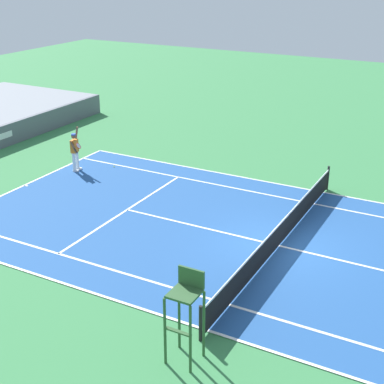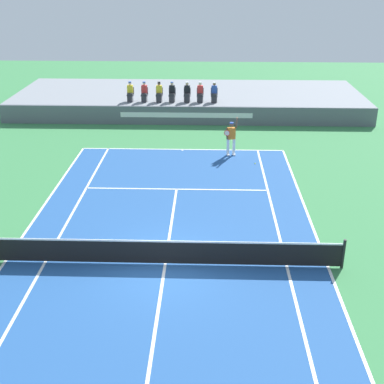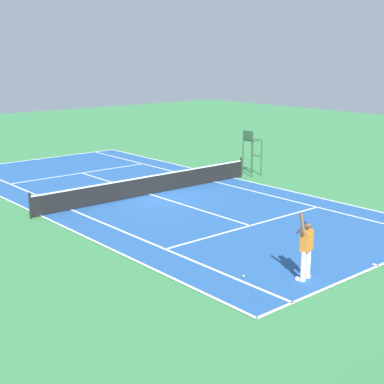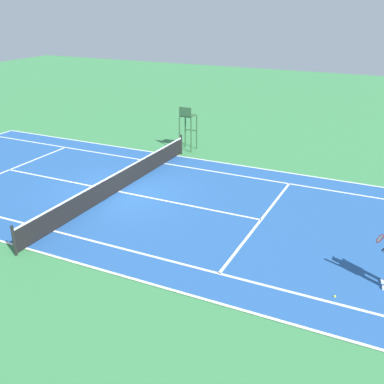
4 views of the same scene
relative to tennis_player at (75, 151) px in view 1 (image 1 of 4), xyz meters
The scene contains 6 objects.
ground_plane 11.42m from the tennis_player, 103.23° to the right, with size 80.00×80.00×0.00m, color #387F47.
court 11.42m from the tennis_player, 103.23° to the right, with size 11.08×23.88×0.03m.
net 11.39m from the tennis_player, 103.23° to the right, with size 11.98×0.10×1.07m.
tennis_player is the anchor object (origin of this frame).
tennis_ball 2.01m from the tennis_player, 47.40° to the right, with size 0.07×0.07×0.07m, color #D1E533.
umpire_chair 14.49m from the tennis_player, 130.11° to the right, with size 0.77×0.77×2.44m.
Camera 1 is at (-16.73, -5.57, 9.31)m, focal length 52.59 mm.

